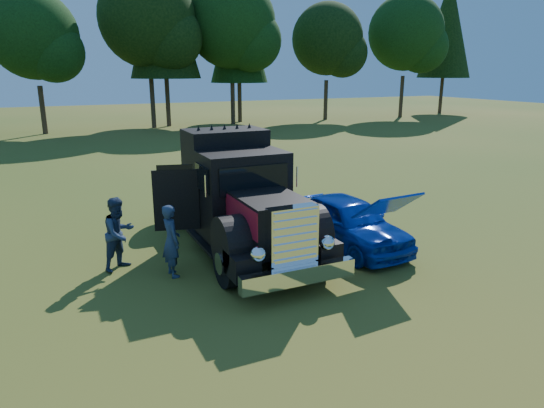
{
  "coord_description": "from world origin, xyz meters",
  "views": [
    {
      "loc": [
        -3.95,
        -9.62,
        4.49
      ],
      "look_at": [
        0.7,
        0.37,
        1.44
      ],
      "focal_mm": 32.0,
      "sensor_mm": 36.0,
      "label": 1
    }
  ],
  "objects": [
    {
      "name": "ground",
      "position": [
        0.0,
        0.0,
        0.0
      ],
      "size": [
        120.0,
        120.0,
        0.0
      ],
      "primitive_type": "plane",
      "color": "#2D4E17",
      "rests_on": "ground"
    },
    {
      "name": "diamond_t_truck",
      "position": [
        0.27,
        1.55,
        1.28
      ],
      "size": [
        3.35,
        7.16,
        3.0
      ],
      "color": "black",
      "rests_on": "ground"
    },
    {
      "name": "spectator_near",
      "position": [
        -1.7,
        0.54,
        0.83
      ],
      "size": [
        0.45,
        0.64,
        1.66
      ],
      "primitive_type": "imported",
      "rotation": [
        0.0,
        0.0,
        1.67
      ],
      "color": "#20324B",
      "rests_on": "ground"
    },
    {
      "name": "spectator_far",
      "position": [
        -2.69,
        1.46,
        0.86
      ],
      "size": [
        1.05,
        1.01,
        1.71
      ],
      "primitive_type": "imported",
      "rotation": [
        0.0,
        0.0,
        0.6
      ],
      "color": "#212C4D",
      "rests_on": "ground"
    },
    {
      "name": "treeline",
      "position": [
        -0.66,
        27.86,
        7.8
      ],
      "size": [
        72.1,
        24.04,
        14.34
      ],
      "color": "#2D2116",
      "rests_on": "ground"
    },
    {
      "name": "hotrod_coupe",
      "position": [
        2.93,
        0.46,
        0.68
      ],
      "size": [
        1.85,
        4.23,
        1.89
      ],
      "color": "#0832B5",
      "rests_on": "ground"
    }
  ]
}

